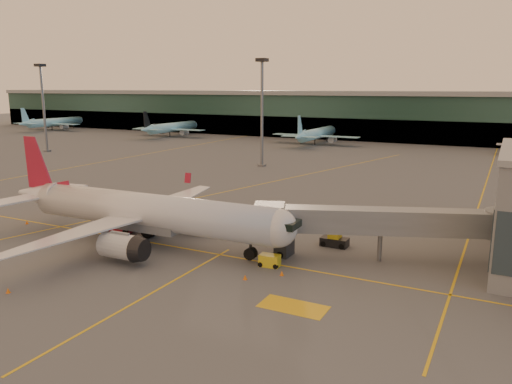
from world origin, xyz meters
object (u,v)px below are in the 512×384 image
at_px(catering_truck, 120,215).
at_px(pushback_tug, 334,241).
at_px(main_airplane, 141,212).
at_px(gpu_cart, 270,261).

height_order(catering_truck, pushback_tug, catering_truck).
xyz_separation_m(main_airplane, pushback_tug, (21.33, 9.95, -3.38)).
distance_m(gpu_cart, pushback_tug, 10.66).
bearing_deg(pushback_tug, main_airplane, -154.39).
height_order(main_airplane, catering_truck, main_airplane).
relative_size(main_airplane, gpu_cart, 17.79).
distance_m(main_airplane, gpu_cart, 17.68).
height_order(gpu_cart, pushback_tug, pushback_tug).
bearing_deg(pushback_tug, catering_truck, -164.92).
relative_size(main_airplane, catering_truck, 7.94).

